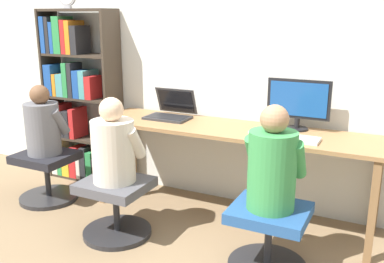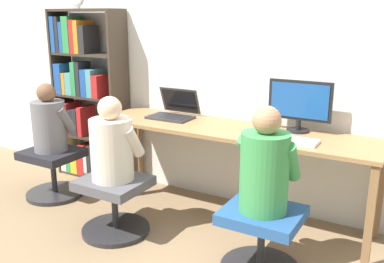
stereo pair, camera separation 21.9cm
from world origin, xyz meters
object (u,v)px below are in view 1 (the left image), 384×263
Objects in this scene: keyboard at (289,138)px; person_at_laptop at (114,146)px; bookshelf at (75,101)px; office_chair_side at (47,173)px; laptop at (170,112)px; office_chair_right at (116,204)px; office_chair_left at (268,235)px; person_near_shelf at (43,125)px; desktop_monitor at (298,103)px; person_at_monitor at (272,165)px.

keyboard is 1.25m from person_at_laptop.
bookshelf reaches higher than office_chair_side.
laptop is 0.93m from office_chair_right.
office_chair_left is 1.00× the size of office_chair_side.
office_chair_left is 0.85× the size of person_near_shelf.
keyboard is at bearing -87.04° from desktop_monitor.
bookshelf reaches higher than keyboard.
keyboard is at bearing 7.56° from person_near_shelf.
desktop_monitor is at bearing 36.60° from office_chair_right.
person_near_shelf is (0.11, -0.55, -0.10)m from bookshelf.
person_at_monitor is at bearing 90.00° from office_chair_left.
person_near_shelf is at bearing -153.82° from laptop.
laptop reaches higher than office_chair_side.
person_at_laptop is (-1.13, -0.53, -0.07)m from keyboard.
bookshelf is at bearing 101.71° from office_chair_side.
office_chair_side is 0.45m from person_near_shelf.
keyboard is 0.47m from person_at_monitor.
desktop_monitor reaches higher than office_chair_left.
laptop is at bearing 168.84° from keyboard.
person_at_laptop is at bearing -37.47° from bookshelf.
desktop_monitor is 0.93× the size of office_chair_right.
desktop_monitor is 1.41m from person_at_laptop.
desktop_monitor reaches higher than person_at_laptop.
bookshelf is at bearing 176.91° from laptop.
desktop_monitor is at bearing 15.60° from office_chair_side.
person_near_shelf is at bearing -172.44° from keyboard.
bookshelf is (-2.16, -0.02, -0.17)m from desktop_monitor.
laptop is 1.29m from person_at_monitor.
office_chair_right is at bearing -15.40° from office_chair_side.
desktop_monitor is 2.14m from person_near_shelf.
bookshelf is (-1.10, 0.06, -0.01)m from laptop.
person_near_shelf is at bearing -164.52° from desktop_monitor.
office_chair_side is (-0.93, 0.25, -0.45)m from person_at_laptop.
office_chair_right is at bearing -37.63° from bookshelf.
bookshelf is 2.75× the size of person_near_shelf.
keyboard is at bearing -7.11° from bookshelf.
desktop_monitor is 0.29× the size of bookshelf.
bookshelf reaches higher than desktop_monitor.
keyboard is at bearing 91.88° from person_at_monitor.
person_at_monitor is 2.14m from office_chair_side.
person_at_laptop is 1.07m from office_chair_side.
person_at_laptop is 0.37× the size of bookshelf.
office_chair_left is 2.38m from bookshelf.
office_chair_side is (-0.93, 0.26, 0.00)m from office_chair_right.
office_chair_left is at bearing -87.72° from desktop_monitor.
person_near_shelf is at bearing 174.44° from office_chair_left.
bookshelf is at bearing 142.53° from person_at_laptop.
desktop_monitor reaches higher than keyboard.
keyboard reaches higher than office_chair_side.
desktop_monitor is 2.24m from office_chair_side.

